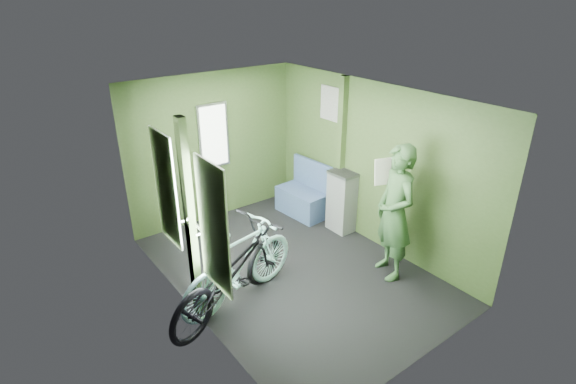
% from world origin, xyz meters
% --- Properties ---
extents(room, '(4.00, 4.02, 2.31)m').
position_xyz_m(room, '(-0.04, 0.04, 1.44)').
color(room, black).
rests_on(room, ground).
extents(bicycle_black, '(2.02, 1.35, 1.04)m').
position_xyz_m(bicycle_black, '(-1.03, -0.20, 0.00)').
color(bicycle_black, black).
rests_on(bicycle_black, ground).
extents(bicycle_mint, '(1.75, 0.83, 1.03)m').
position_xyz_m(bicycle_mint, '(-0.86, -0.12, 0.00)').
color(bicycle_mint, '#A0E7E1').
rests_on(bicycle_mint, ground).
extents(passenger, '(0.62, 0.75, 1.76)m').
position_xyz_m(passenger, '(0.96, -0.80, 0.88)').
color(passenger, '#365C32').
rests_on(passenger, ground).
extents(waste_box, '(0.28, 0.39, 0.95)m').
position_xyz_m(waste_box, '(1.26, 0.43, 0.47)').
color(waste_box, slate).
rests_on(waste_box, ground).
extents(bench_seat, '(0.53, 0.87, 0.89)m').
position_xyz_m(bench_seat, '(1.14, 1.20, 0.26)').
color(bench_seat, navy).
rests_on(bench_seat, ground).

